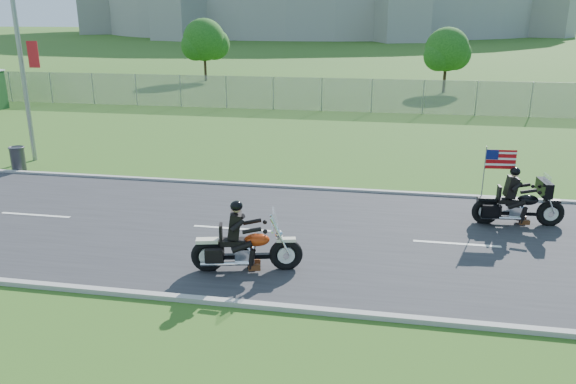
% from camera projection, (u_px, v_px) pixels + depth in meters
% --- Properties ---
extents(ground, '(420.00, 420.00, 0.00)m').
position_uv_depth(ground, '(304.00, 235.00, 15.16)').
color(ground, '#295019').
rests_on(ground, ground).
extents(road, '(120.00, 8.00, 0.04)m').
position_uv_depth(road, '(304.00, 234.00, 15.15)').
color(road, '#28282B').
rests_on(road, ground).
extents(curb_north, '(120.00, 0.18, 0.12)m').
position_uv_depth(curb_north, '(322.00, 189.00, 18.94)').
color(curb_north, '#9E9B93').
rests_on(curb_north, ground).
extents(curb_south, '(120.00, 0.18, 0.12)m').
position_uv_depth(curb_south, '(273.00, 307.00, 11.35)').
color(curb_south, '#9E9B93').
rests_on(curb_south, ground).
extents(fence, '(60.00, 0.03, 2.00)m').
position_uv_depth(fence, '(273.00, 93.00, 34.45)').
color(fence, gray).
rests_on(fence, ground).
extents(streetlight, '(0.90, 2.46, 10.00)m').
position_uv_depth(streetlight, '(19.00, 15.00, 21.31)').
color(streetlight, gray).
rests_on(streetlight, ground).
extents(tree_fence_near, '(3.52, 3.28, 4.75)m').
position_uv_depth(tree_fence_near, '(447.00, 52.00, 41.36)').
color(tree_fence_near, '#382316').
rests_on(tree_fence_near, ground).
extents(tree_fence_mid, '(3.96, 3.69, 5.30)m').
position_uv_depth(tree_fence_mid, '(205.00, 42.00, 48.43)').
color(tree_fence_mid, '#382316').
rests_on(tree_fence_mid, ground).
extents(motorcycle_lead, '(2.56, 1.01, 1.74)m').
position_uv_depth(motorcycle_lead, '(245.00, 249.00, 12.87)').
color(motorcycle_lead, black).
rests_on(motorcycle_lead, ground).
extents(motorcycle_follow, '(2.54, 0.85, 2.11)m').
position_uv_depth(motorcycle_follow, '(518.00, 206.00, 15.65)').
color(motorcycle_follow, black).
rests_on(motorcycle_follow, ground).
extents(trash_can, '(0.55, 0.55, 0.91)m').
position_uv_depth(trash_can, '(18.00, 159.00, 21.13)').
color(trash_can, '#2F3034').
rests_on(trash_can, ground).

